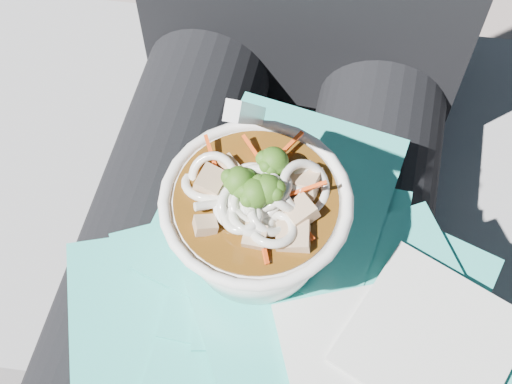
% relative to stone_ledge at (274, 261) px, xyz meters
% --- Properties ---
extents(stone_ledge, '(1.04, 0.59, 0.44)m').
position_rel_stone_ledge_xyz_m(stone_ledge, '(0.00, 0.00, 0.00)').
color(stone_ledge, gray).
rests_on(stone_ledge, ground).
extents(lap, '(0.33, 0.48, 0.14)m').
position_rel_stone_ledge_xyz_m(lap, '(0.00, -0.15, 0.29)').
color(lap, black).
rests_on(lap, stone_ledge).
extents(person_body, '(0.34, 0.94, 0.98)m').
position_rel_stone_ledge_xyz_m(person_body, '(0.00, -0.06, 0.32)').
color(person_body, black).
rests_on(person_body, ground).
extents(plastic_bag, '(0.40, 0.37, 0.02)m').
position_rel_stone_ledge_xyz_m(plastic_bag, '(0.03, -0.20, 0.37)').
color(plastic_bag, '#2CB7A9').
rests_on(plastic_bag, lap).
extents(napkins, '(0.20, 0.19, 0.01)m').
position_rel_stone_ledge_xyz_m(napkins, '(0.14, -0.23, 0.38)').
color(napkins, silver).
rests_on(napkins, plastic_bag).
extents(udon_bowl, '(0.15, 0.15, 0.19)m').
position_rel_stone_ledge_xyz_m(udon_bowl, '(0.01, -0.16, 0.43)').
color(udon_bowl, white).
rests_on(udon_bowl, plastic_bag).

